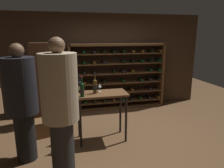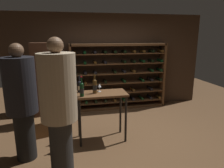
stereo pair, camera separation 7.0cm
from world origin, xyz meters
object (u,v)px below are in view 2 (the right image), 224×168
at_px(tasting_table, 101,100).
at_px(person_bystander_red_print, 21,99).
at_px(wine_bottle_amber_reserve, 95,86).
at_px(wine_bottle_red_label, 82,89).
at_px(wine_glass_stemmed_left, 99,86).
at_px(wine_rack, 119,77).
at_px(wine_crate, 39,128).
at_px(person_host_in_suit, 59,103).
at_px(display_cabinet, 43,83).
at_px(wine_bottle_green_slim, 80,86).

distance_m(tasting_table, person_bystander_red_print, 1.43).
relative_size(wine_bottle_amber_reserve, wine_bottle_red_label, 1.05).
bearing_deg(wine_bottle_amber_reserve, wine_glass_stemmed_left, 41.82).
bearing_deg(wine_glass_stemmed_left, wine_rack, 63.95).
relative_size(wine_crate, wine_bottle_amber_reserve, 1.23).
xyz_separation_m(person_host_in_suit, display_cabinet, (-0.44, 2.10, -0.17)).
bearing_deg(display_cabinet, wine_glass_stemmed_left, -43.13).
distance_m(wine_crate, wine_bottle_amber_reserve, 1.53).
distance_m(display_cabinet, wine_bottle_green_slim, 1.32).
bearing_deg(tasting_table, wine_bottle_red_label, -157.70).
xyz_separation_m(display_cabinet, wine_glass_stemmed_left, (1.17, -1.10, 0.14)).
height_order(wine_rack, wine_crate, wine_rack).
bearing_deg(display_cabinet, tasting_table, -44.97).
height_order(tasting_table, wine_bottle_red_label, wine_bottle_red_label).
bearing_deg(wine_glass_stemmed_left, wine_bottle_red_label, -145.27).
bearing_deg(wine_bottle_amber_reserve, wine_bottle_green_slim, 153.73).
xyz_separation_m(wine_rack, person_host_in_suit, (-1.53, -2.63, 0.20)).
height_order(wine_crate, wine_glass_stemmed_left, wine_glass_stemmed_left).
distance_m(wine_bottle_red_label, wine_glass_stemmed_left, 0.44).
relative_size(display_cabinet, wine_bottle_green_slim, 5.76).
distance_m(person_host_in_suit, wine_bottle_amber_reserve, 1.10).
distance_m(display_cabinet, wine_glass_stemmed_left, 1.61).
height_order(person_host_in_suit, display_cabinet, person_host_in_suit).
distance_m(wine_bottle_green_slim, wine_bottle_red_label, 0.29).
distance_m(person_bystander_red_print, wine_crate, 1.21).
xyz_separation_m(wine_rack, wine_bottle_red_label, (-1.16, -1.88, 0.19)).
relative_size(wine_rack, person_host_in_suit, 1.32).
bearing_deg(display_cabinet, wine_rack, 15.18).
xyz_separation_m(wine_bottle_amber_reserve, wine_glass_stemmed_left, (0.10, 0.09, -0.03)).
distance_m(wine_rack, wine_glass_stemmed_left, 1.82).
bearing_deg(tasting_table, person_bystander_red_print, -164.57).
distance_m(wine_rack, wine_bottle_amber_reserve, 1.95).
bearing_deg(display_cabinet, wine_bottle_amber_reserve, -48.17).
distance_m(person_host_in_suit, wine_crate, 1.71).
distance_m(person_bystander_red_print, wine_glass_stemmed_left, 1.42).
bearing_deg(wine_bottle_green_slim, display_cabinet, 126.83).
bearing_deg(wine_bottle_green_slim, wine_rack, 53.44).
bearing_deg(wine_crate, wine_glass_stemmed_left, -15.56).
height_order(person_host_in_suit, wine_bottle_red_label, person_host_in_suit).
distance_m(tasting_table, wine_glass_stemmed_left, 0.28).
relative_size(person_bystander_red_print, wine_bottle_amber_reserve, 4.94).
bearing_deg(tasting_table, wine_crate, 160.77).
xyz_separation_m(wine_bottle_green_slim, wine_bottle_amber_reserve, (0.28, -0.14, 0.02)).
bearing_deg(wine_bottle_red_label, wine_bottle_amber_reserve, 31.39).
xyz_separation_m(person_bystander_red_print, wine_bottle_amber_reserve, (1.23, 0.37, 0.05)).
relative_size(tasting_table, wine_crate, 2.03).
bearing_deg(person_host_in_suit, wine_glass_stemmed_left, 59.56).
xyz_separation_m(display_cabinet, wine_bottle_red_label, (0.81, -1.35, 0.16)).
xyz_separation_m(person_bystander_red_print, wine_crate, (0.11, 0.81, -0.89)).
height_order(wine_rack, wine_bottle_green_slim, wine_rack).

